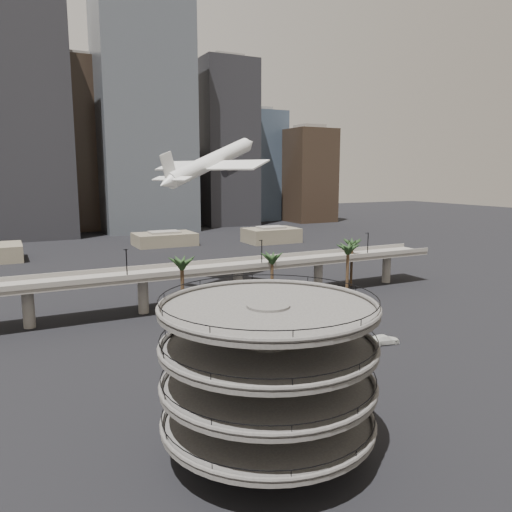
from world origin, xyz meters
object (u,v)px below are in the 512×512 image
car_c (384,340)px  parking_ramp (268,365)px  overpass (192,274)px  car_a (238,374)px  airborne_jet (211,162)px  car_b (301,362)px

car_c → parking_ramp: bearing=130.1°
overpass → car_a: size_ratio=29.89×
parking_ramp → airborne_jet: 82.77m
parking_ramp → car_a: (5.41, 18.90, -9.09)m
parking_ramp → car_b: parking_ramp is taller
overpass → car_a: 41.34m
parking_ramp → overpass: size_ratio=0.17×
airborne_jet → car_c: (9.60, -54.91, -31.00)m
parking_ramp → car_a: 21.66m
car_b → car_c: car_c is taller
airborne_jet → car_c: 63.78m
car_a → car_b: car_a is taller
airborne_jet → car_c: bearing=-107.1°
parking_ramp → overpass: parking_ramp is taller
car_a → car_c: size_ratio=0.78×
airborne_jet → overpass: bearing=-151.2°
parking_ramp → car_a: bearing=74.0°
airborne_jet → car_a: size_ratio=7.81×
airborne_jet → car_b: size_ratio=8.02×
car_c → car_b: bearing=104.7°
parking_ramp → overpass: (13.00, 59.00, -2.50)m
car_a → overpass: bearing=1.2°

